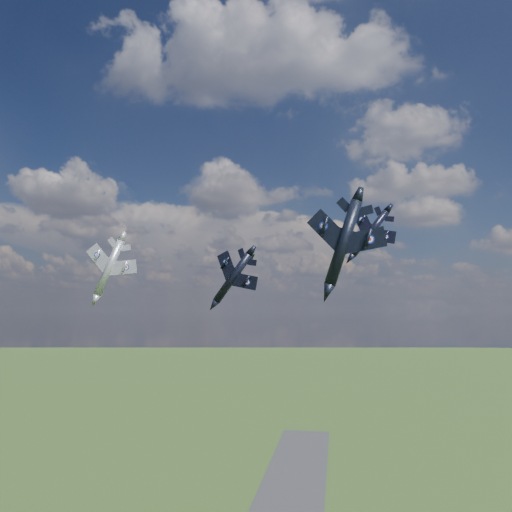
% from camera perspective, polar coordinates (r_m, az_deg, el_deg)
% --- Properties ---
extents(jet_lead_navy, '(12.79, 15.51, 8.20)m').
position_cam_1_polar(jet_lead_navy, '(81.72, -2.67, -2.49)').
color(jet_lead_navy, black).
extents(jet_right_navy, '(12.94, 15.94, 6.17)m').
position_cam_1_polar(jet_right_navy, '(60.03, 9.95, 1.52)').
color(jet_right_navy, black).
extents(jet_high_navy, '(11.34, 14.67, 8.10)m').
position_cam_1_polar(jet_high_navy, '(91.26, 12.87, 2.57)').
color(jet_high_navy, black).
extents(jet_left_silver, '(12.40, 15.86, 6.92)m').
position_cam_1_polar(jet_left_silver, '(94.98, -16.43, -1.28)').
color(jet_left_silver, gray).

